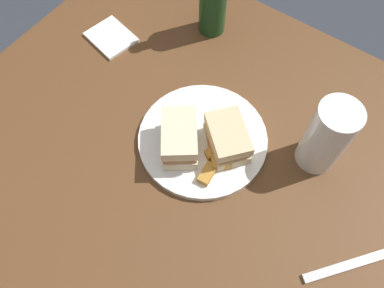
% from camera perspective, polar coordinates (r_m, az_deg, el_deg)
% --- Properties ---
extents(ground_plane, '(6.00, 6.00, 0.00)m').
position_cam_1_polar(ground_plane, '(1.53, -0.87, -15.18)').
color(ground_plane, '#333842').
extents(dining_table, '(1.05, 0.98, 0.78)m').
position_cam_1_polar(dining_table, '(1.15, -1.13, -10.88)').
color(dining_table, brown).
rests_on(dining_table, ground).
extents(plate, '(0.27, 0.27, 0.01)m').
position_cam_1_polar(plate, '(0.81, 1.59, 0.73)').
color(plate, white).
rests_on(plate, dining_table).
extents(sandwich_half_left, '(0.12, 0.13, 0.07)m').
position_cam_1_polar(sandwich_half_left, '(0.76, -1.86, 0.83)').
color(sandwich_half_left, beige).
rests_on(sandwich_half_left, plate).
extents(sandwich_half_right, '(0.12, 0.12, 0.06)m').
position_cam_1_polar(sandwich_half_right, '(0.77, 5.27, 0.85)').
color(sandwich_half_right, beige).
rests_on(sandwich_half_right, plate).
extents(potato_wedge_front, '(0.03, 0.05, 0.01)m').
position_cam_1_polar(potato_wedge_front, '(0.76, 2.34, -4.32)').
color(potato_wedge_front, '#B77F33').
rests_on(potato_wedge_front, plate).
extents(potato_wedge_middle, '(0.04, 0.04, 0.02)m').
position_cam_1_polar(potato_wedge_middle, '(0.76, 4.35, -2.80)').
color(potato_wedge_middle, gold).
rests_on(potato_wedge_middle, plate).
extents(potato_wedge_back, '(0.04, 0.05, 0.02)m').
position_cam_1_polar(potato_wedge_back, '(0.78, 3.29, -0.70)').
color(potato_wedge_back, gold).
rests_on(potato_wedge_back, plate).
extents(potato_wedge_left_edge, '(0.04, 0.04, 0.02)m').
position_cam_1_polar(potato_wedge_left_edge, '(0.78, 3.15, -0.25)').
color(potato_wedge_left_edge, '#AD702D').
rests_on(potato_wedge_left_edge, plate).
extents(potato_wedge_right_edge, '(0.04, 0.04, 0.02)m').
position_cam_1_polar(potato_wedge_right_edge, '(0.78, 3.44, -1.30)').
color(potato_wedge_right_edge, '#B77F33').
rests_on(potato_wedge_right_edge, plate).
extents(pint_glass, '(0.08, 0.08, 0.17)m').
position_cam_1_polar(pint_glass, '(0.77, 19.06, 0.58)').
color(pint_glass, white).
rests_on(pint_glass, dining_table).
extents(napkin, '(0.13, 0.11, 0.01)m').
position_cam_1_polar(napkin, '(1.00, -11.88, 15.18)').
color(napkin, white).
rests_on(napkin, dining_table).
extents(fork, '(0.12, 0.15, 0.01)m').
position_cam_1_polar(fork, '(0.78, 22.29, -16.19)').
color(fork, silver).
rests_on(fork, dining_table).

